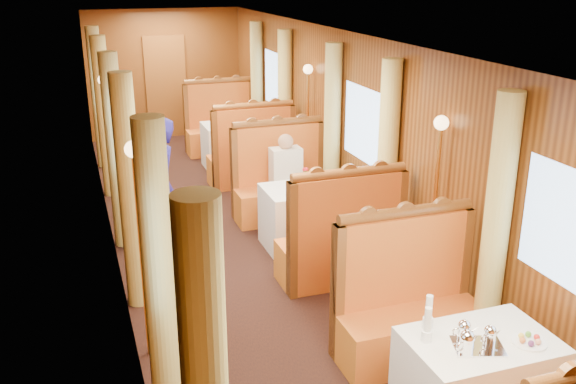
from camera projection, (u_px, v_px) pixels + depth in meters
name	position (u px, v px, depth m)	size (l,w,h in m)	color
floor	(249.00, 253.00, 7.69)	(3.00, 12.00, 0.01)	black
ceiling	(244.00, 40.00, 6.86)	(3.00, 12.00, 0.01)	silver
wall_far	(165.00, 74.00, 12.62)	(3.00, 2.50, 0.01)	brown
wall_left	(110.00, 165.00, 6.81)	(12.00, 2.50, 0.01)	brown
wall_right	(366.00, 142.00, 7.73)	(12.00, 2.50, 0.01)	brown
doorway_far	(166.00, 87.00, 12.68)	(0.80, 0.04, 2.00)	brown
table_near	(476.00, 384.00, 4.67)	(1.05, 0.72, 0.75)	white
banquette_near_aft	(408.00, 311.00, 5.56)	(1.30, 0.55, 1.34)	#B83814
table_mid	(307.00, 217.00, 7.79)	(1.05, 0.72, 0.75)	white
banquette_mid_fwd	(341.00, 245.00, 6.87)	(1.30, 0.55, 1.34)	#B83814
banquette_mid_aft	(281.00, 187.00, 8.68)	(1.30, 0.55, 1.34)	#B83814
table_far	(235.00, 145.00, 10.91)	(1.05, 0.72, 0.75)	white
banquette_far_fwd	(251.00, 158.00, 9.99)	(1.30, 0.55, 1.34)	#B83814
banquette_far_aft	(221.00, 129.00, 11.80)	(1.30, 0.55, 1.34)	#B83814
tea_tray	(478.00, 346.00, 4.44)	(0.34, 0.26, 0.01)	silver
teapot_left	(466.00, 346.00, 4.34)	(0.17, 0.13, 0.14)	silver
teapot_right	(489.00, 338.00, 4.45)	(0.15, 0.11, 0.12)	silver
teapot_back	(464.00, 333.00, 4.50)	(0.15, 0.11, 0.12)	silver
fruit_plate	(529.00, 341.00, 4.49)	(0.24, 0.24, 0.05)	white
cup_inboard	(427.00, 328.00, 4.48)	(0.08, 0.08, 0.26)	white
cup_outboard	(428.00, 315.00, 4.65)	(0.08, 0.08, 0.26)	white
rose_vase_mid	(305.00, 173.00, 7.61)	(0.06, 0.06, 0.36)	silver
rose_vase_far	(234.00, 114.00, 10.70)	(0.06, 0.06, 0.36)	silver
window_left_near	(158.00, 302.00, 3.63)	(1.20, 0.90, 0.01)	#88ADDC
curtain_left_near_b	(159.00, 282.00, 4.45)	(0.22, 0.22, 2.35)	#CDC169
curtain_right_near_b	(496.00, 232.00, 5.29)	(0.22, 0.22, 2.35)	#CDC169
window_left_mid	(110.00, 147.00, 6.75)	(1.20, 0.90, 0.01)	#88ADDC
curtain_left_mid_a	(130.00, 194.00, 6.18)	(0.22, 0.22, 2.35)	#CDC169
curtain_left_mid_b	(116.00, 152.00, 7.57)	(0.22, 0.22, 2.35)	#CDC169
window_right_mid	(366.00, 126.00, 7.66)	(1.20, 0.90, 0.01)	#88ADDC
curtain_right_mid_a	(387.00, 167.00, 7.02)	(0.22, 0.22, 2.35)	#CDC169
curtain_right_mid_b	(332.00, 134.00, 8.41)	(0.22, 0.22, 2.35)	#CDC169
window_left_far	(93.00, 90.00, 9.87)	(1.20, 0.90, 0.01)	#88ADDC
curtain_left_far_a	(105.00, 118.00, 9.30)	(0.22, 0.22, 2.35)	#CDC169
curtain_left_far_b	(98.00, 98.00, 10.69)	(0.22, 0.22, 2.35)	#CDC169
window_right_far	(276.00, 80.00, 10.78)	(1.20, 0.90, 0.01)	#88ADDC
curtain_right_far_a	(285.00, 105.00, 10.15)	(0.22, 0.22, 2.35)	#CDC169
curtain_right_far_b	(257.00, 89.00, 11.54)	(0.22, 0.22, 2.35)	#CDC169
sconce_left_fore	(138.00, 208.00, 5.24)	(0.14, 0.14, 1.95)	#BF8C3F
sconce_right_fore	(437.00, 174.00, 6.09)	(0.14, 0.14, 1.95)	#BF8C3F
sconce_left_aft	(107.00, 118.00, 8.36)	(0.14, 0.14, 1.95)	#BF8C3F
sconce_right_aft	(308.00, 104.00, 9.22)	(0.14, 0.14, 1.95)	#BF8C3F
steward	(162.00, 188.00, 7.44)	(0.60, 0.39, 1.64)	navy
passenger	(287.00, 170.00, 8.37)	(0.40, 0.44, 0.76)	beige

